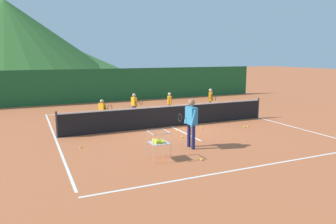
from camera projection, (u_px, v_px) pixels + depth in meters
ground_plane at (171, 126)px, 14.61m from camera, size 120.00×120.00×0.00m
line_baseline_near at (255, 167)px, 9.34m from camera, size 10.03×0.08×0.01m
line_baseline_far at (135, 109)px, 19.36m from camera, size 10.03×0.08×0.01m
line_sideline_west at (55, 138)px, 12.60m from camera, size 0.08×11.15×0.01m
line_sideline_east at (259, 118)px, 16.62m from camera, size 0.08×11.15×0.01m
line_service_center at (171, 126)px, 14.61m from camera, size 0.08×5.50×0.01m
tennis_net at (171, 116)px, 14.52m from camera, size 9.93×0.08×1.05m
instructor at (191, 119)px, 11.08m from camera, size 0.43×0.78×1.72m
student_0 at (103, 110)px, 14.83m from camera, size 0.61×0.49×1.20m
student_1 at (134, 103)px, 16.63m from camera, size 0.48×0.57×1.26m
student_2 at (170, 102)px, 17.14m from camera, size 0.33×0.50×1.25m
student_3 at (211, 98)px, 17.96m from camera, size 0.47×0.73×1.36m
ball_cart at (158, 141)px, 9.87m from camera, size 0.58×0.58×0.90m
tennis_ball_0 at (248, 126)px, 14.52m from camera, size 0.07×0.07×0.07m
tennis_ball_1 at (182, 137)px, 12.63m from camera, size 0.07×0.07×0.07m
tennis_ball_2 at (201, 160)px, 9.88m from camera, size 0.07×0.07×0.07m
tennis_ball_3 at (202, 127)px, 14.26m from camera, size 0.07×0.07×0.07m
tennis_ball_4 at (81, 147)px, 11.24m from camera, size 0.07×0.07×0.07m
tennis_ball_5 at (244, 127)px, 14.40m from camera, size 0.07×0.07×0.07m
tennis_ball_7 at (177, 131)px, 13.61m from camera, size 0.07×0.07×0.07m
windscreen_fence at (118, 85)px, 22.50m from camera, size 22.07×0.08×2.28m
hill_0 at (4, 43)px, 71.48m from camera, size 51.00×51.00×11.70m
hill_1 at (6, 35)px, 65.68m from camera, size 40.68×40.68×14.36m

